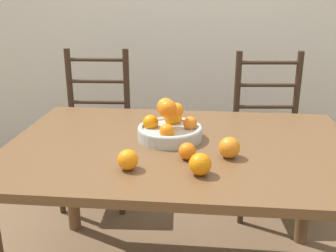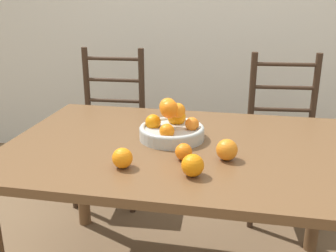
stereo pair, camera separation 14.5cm
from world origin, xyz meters
name	(u,v)px [view 2 (the right image)]	position (x,y,z in m)	size (l,w,h in m)	color
dining_table	(181,165)	(0.00, 0.00, 0.63)	(1.46, 0.98, 0.72)	brown
fruit_bowl	(172,127)	(-0.05, 0.06, 0.78)	(0.28, 0.28, 0.18)	#B2B7B2
orange_loose_0	(184,152)	(0.03, -0.16, 0.76)	(0.07, 0.07, 0.07)	orange
orange_loose_1	(227,150)	(0.19, -0.13, 0.76)	(0.08, 0.08, 0.08)	orange
orange_loose_2	(193,165)	(0.09, -0.29, 0.76)	(0.08, 0.08, 0.08)	orange
orange_loose_3	(122,158)	(-0.17, -0.27, 0.76)	(0.08, 0.08, 0.08)	orange
chair_left	(110,128)	(-0.61, 0.80, 0.48)	(0.44, 0.42, 0.98)	#382619
chair_right	(283,139)	(0.50, 0.80, 0.48)	(0.46, 0.44, 0.98)	#382619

